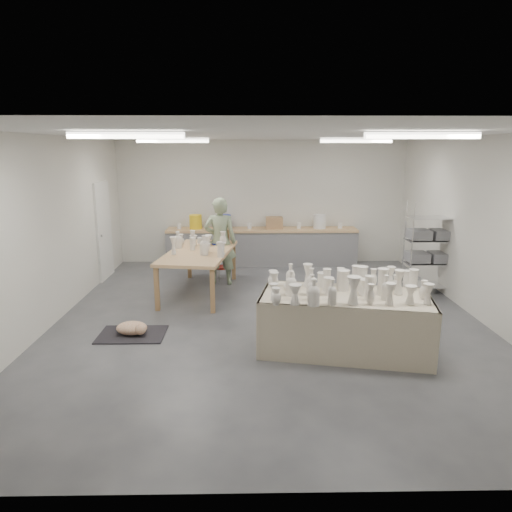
{
  "coord_description": "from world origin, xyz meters",
  "views": [
    {
      "loc": [
        -0.33,
        -7.22,
        2.78
      ],
      "look_at": [
        -0.2,
        0.13,
        1.05
      ],
      "focal_mm": 32.0,
      "sensor_mm": 36.0,
      "label": 1
    }
  ],
  "objects_px": {
    "drying_table": "(344,320)",
    "red_stool": "(222,268)",
    "potter": "(220,241)",
    "work_table": "(201,249)"
  },
  "relations": [
    {
      "from": "drying_table",
      "to": "red_stool",
      "type": "height_order",
      "value": "drying_table"
    },
    {
      "from": "drying_table",
      "to": "potter",
      "type": "xyz_separation_m",
      "value": [
        -1.92,
        3.31,
        0.46
      ]
    },
    {
      "from": "potter",
      "to": "red_stool",
      "type": "xyz_separation_m",
      "value": [
        0.0,
        0.27,
        -0.65
      ]
    },
    {
      "from": "work_table",
      "to": "potter",
      "type": "distance_m",
      "value": 0.63
    },
    {
      "from": "work_table",
      "to": "red_stool",
      "type": "height_order",
      "value": "work_table"
    },
    {
      "from": "work_table",
      "to": "drying_table",
      "type": "bearing_deg",
      "value": -42.71
    },
    {
      "from": "drying_table",
      "to": "potter",
      "type": "bearing_deg",
      "value": 131.27
    },
    {
      "from": "drying_table",
      "to": "red_stool",
      "type": "distance_m",
      "value": 4.07
    },
    {
      "from": "work_table",
      "to": "red_stool",
      "type": "xyz_separation_m",
      "value": [
        0.34,
        0.8,
        -0.59
      ]
    },
    {
      "from": "drying_table",
      "to": "red_stool",
      "type": "bearing_deg",
      "value": 129.36
    }
  ]
}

